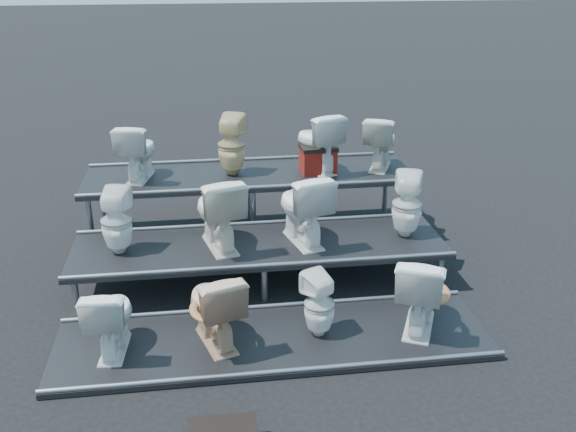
{
  "coord_description": "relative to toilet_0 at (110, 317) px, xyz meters",
  "views": [
    {
      "loc": [
        -0.59,
        -6.57,
        3.57
      ],
      "look_at": [
        0.34,
        0.1,
        0.74
      ],
      "focal_mm": 40.0,
      "sensor_mm": 36.0,
      "label": 1
    }
  ],
  "objects": [
    {
      "name": "toilet_2",
      "position": [
        1.96,
        0.0,
        -0.02
      ],
      "size": [
        0.4,
        0.4,
        0.66
      ],
      "primitive_type": "imported",
      "rotation": [
        0.0,
        0.0,
        3.58
      ],
      "color": "white",
      "rests_on": "tier_front"
    },
    {
      "name": "toilet_1",
      "position": [
        0.95,
        0.0,
        0.04
      ],
      "size": [
        0.64,
        0.86,
        0.78
      ],
      "primitive_type": "imported",
      "rotation": [
        0.0,
        0.0,
        3.44
      ],
      "color": "tan",
      "rests_on": "tier_front"
    },
    {
      "name": "toilet_7",
      "position": [
        3.22,
        1.3,
        0.43
      ],
      "size": [
        0.44,
        0.44,
        0.76
      ],
      "primitive_type": "imported",
      "rotation": [
        0.0,
        0.0,
        2.81
      ],
      "color": "white",
      "rests_on": "tier_mid"
    },
    {
      "name": "toilet_5",
      "position": [
        1.06,
        1.3,
        0.47
      ],
      "size": [
        0.65,
        0.92,
        0.85
      ],
      "primitive_type": "imported",
      "rotation": [
        0.0,
        0.0,
        3.37
      ],
      "color": "silver",
      "rests_on": "tier_mid"
    },
    {
      "name": "toilet_4",
      "position": [
        -0.04,
        1.3,
        0.42
      ],
      "size": [
        0.39,
        0.4,
        0.74
      ],
      "primitive_type": "imported",
      "rotation": [
        0.0,
        0.0,
        2.94
      ],
      "color": "white",
      "rests_on": "tier_mid"
    },
    {
      "name": "ground",
      "position": [
        1.51,
        1.3,
        -0.41
      ],
      "size": [
        80.0,
        80.0,
        0.0
      ],
      "primitive_type": "plane",
      "color": "black",
      "rests_on": "ground"
    },
    {
      "name": "toilet_6",
      "position": [
        2.0,
        1.3,
        0.47
      ],
      "size": [
        0.65,
        0.91,
        0.84
      ],
      "primitive_type": "imported",
      "rotation": [
        0.0,
        0.0,
        3.38
      ],
      "color": "white",
      "rests_on": "tier_mid"
    },
    {
      "name": "toilet_9",
      "position": [
        1.29,
        2.6,
        0.84
      ],
      "size": [
        0.45,
        0.45,
        0.78
      ],
      "primitive_type": "imported",
      "rotation": [
        0.0,
        0.0,
        2.81
      ],
      "color": "#D6BF8A",
      "rests_on": "tier_back"
    },
    {
      "name": "red_crate",
      "position": [
        2.4,
        2.52,
        0.6
      ],
      "size": [
        0.45,
        0.37,
        0.31
      ],
      "primitive_type": "cube",
      "rotation": [
        0.0,
        0.0,
        0.05
      ],
      "color": "maroon",
      "rests_on": "tier_back"
    },
    {
      "name": "tier_mid",
      "position": [
        1.51,
        1.3,
        -0.18
      ],
      "size": [
        4.2,
        1.2,
        0.46
      ],
      "primitive_type": "cube",
      "color": "black",
      "rests_on": "ground"
    },
    {
      "name": "toilet_11",
      "position": [
        3.24,
        2.6,
        0.8
      ],
      "size": [
        0.65,
        0.79,
        0.71
      ],
      "primitive_type": "imported",
      "rotation": [
        0.0,
        0.0,
        2.71
      ],
      "color": "silver",
      "rests_on": "tier_back"
    },
    {
      "name": "toilet_0",
      "position": [
        0.0,
        0.0,
        0.0
      ],
      "size": [
        0.45,
        0.72,
        0.71
      ],
      "primitive_type": "imported",
      "rotation": [
        0.0,
        0.0,
        3.06
      ],
      "color": "white",
      "rests_on": "tier_front"
    },
    {
      "name": "toilet_10",
      "position": [
        2.4,
        2.6,
        0.84
      ],
      "size": [
        0.66,
        0.87,
        0.78
      ],
      "primitive_type": "imported",
      "rotation": [
        0.0,
        0.0,
        3.48
      ],
      "color": "white",
      "rests_on": "tier_back"
    },
    {
      "name": "tier_back",
      "position": [
        1.51,
        2.6,
        0.02
      ],
      "size": [
        4.2,
        1.2,
        0.86
      ],
      "primitive_type": "cube",
      "color": "black",
      "rests_on": "ground"
    },
    {
      "name": "toilet_3",
      "position": [
        2.97,
        0.0,
        0.06
      ],
      "size": [
        0.75,
        0.92,
        0.82
      ],
      "primitive_type": "imported",
      "rotation": [
        0.0,
        0.0,
        2.71
      ],
      "color": "white",
      "rests_on": "tier_front"
    },
    {
      "name": "tier_front",
      "position": [
        1.51,
        0.0,
        -0.38
      ],
      "size": [
        4.2,
        1.2,
        0.06
      ],
      "primitive_type": "cube",
      "color": "black",
      "rests_on": "ground"
    },
    {
      "name": "toilet_8",
      "position": [
        0.12,
        2.6,
        0.81
      ],
      "size": [
        0.55,
        0.78,
        0.72
      ],
      "primitive_type": "imported",
      "rotation": [
        0.0,
        0.0,
        2.92
      ],
      "color": "white",
      "rests_on": "tier_back"
    }
  ]
}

